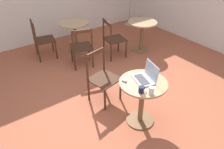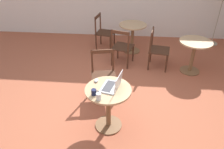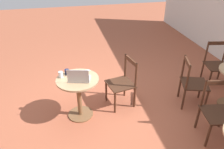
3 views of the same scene
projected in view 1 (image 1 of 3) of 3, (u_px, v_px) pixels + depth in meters
name	position (u px, v px, depth m)	size (l,w,h in m)	color
ground_plane	(116.00, 105.00, 3.69)	(16.00, 16.00, 0.00)	#9E5138
cafe_table_near	(142.00, 94.00, 3.11)	(0.67, 0.67, 0.72)	brown
cafe_table_mid	(142.00, 30.00, 5.13)	(0.67, 0.67, 0.72)	brown
cafe_table_far	(75.00, 31.00, 5.09)	(0.67, 0.67, 0.72)	brown
chair_near_back	(102.00, 77.00, 3.61)	(0.51, 0.51, 0.88)	#472819
chair_mid_left	(113.00, 39.00, 4.90)	(0.50, 0.50, 0.88)	#472819
chair_far_front	(82.00, 47.00, 4.55)	(0.54, 0.54, 0.88)	#472819
chair_far_left	(42.00, 40.00, 4.87)	(0.51, 0.51, 0.88)	#472819
laptop	(146.00, 77.00, 3.02)	(0.33, 0.38, 0.24)	#B7B7BC
mouse	(124.00, 80.00, 3.01)	(0.06, 0.10, 0.03)	#B7B7BC
mug	(141.00, 89.00, 2.79)	(0.11, 0.07, 0.09)	#141938
drinking_glass	(151.00, 91.00, 2.75)	(0.07, 0.07, 0.10)	silver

